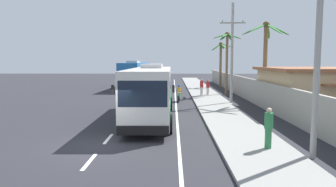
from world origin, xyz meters
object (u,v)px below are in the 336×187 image
(pedestrian_midwalk, at_px, (208,87))
(utility_pole_mid, at_px, (232,52))
(coach_bus_far_lane, at_px, (135,74))
(pedestrian_near_kerb, at_px, (202,87))
(pedestrian_far_walk, at_px, (269,127))
(palm_third, at_px, (227,50))
(motorcycle_beside_bus, at_px, (179,95))
(coach_bus_foreground, at_px, (151,91))
(palm_second, at_px, (221,57))
(palm_nearest, at_px, (266,49))
(utility_pole_nearest, at_px, (316,43))

(pedestrian_midwalk, distance_m, utility_pole_mid, 7.40)
(coach_bus_far_lane, xyz_separation_m, utility_pole_mid, (10.43, -15.32, 2.59))
(coach_bus_far_lane, height_order, pedestrian_near_kerb, coach_bus_far_lane)
(pedestrian_far_walk, distance_m, palm_third, 22.66)
(coach_bus_far_lane, xyz_separation_m, motorcycle_beside_bus, (5.78, -13.81, -1.36))
(coach_bus_foreground, xyz_separation_m, palm_second, (8.26, 24.26, 2.44))
(palm_nearest, relative_size, palm_second, 1.10)
(pedestrian_midwalk, bearing_deg, utility_pole_nearest, -119.12)
(coach_bus_far_lane, height_order, pedestrian_midwalk, coach_bus_far_lane)
(palm_nearest, bearing_deg, coach_bus_far_lane, 128.10)
(pedestrian_near_kerb, distance_m, pedestrian_far_walk, 20.39)
(coach_bus_far_lane, relative_size, utility_pole_nearest, 1.42)
(utility_pole_nearest, bearing_deg, palm_third, 88.54)
(pedestrian_midwalk, bearing_deg, motorcycle_beside_bus, -157.60)
(utility_pole_mid, distance_m, palm_third, 7.47)
(coach_bus_far_lane, bearing_deg, palm_second, 7.65)
(motorcycle_beside_bus, relative_size, palm_nearest, 0.27)
(palm_third, bearing_deg, coach_bus_far_lane, 144.93)
(pedestrian_midwalk, xyz_separation_m, pedestrian_far_walk, (0.22, -21.11, 0.06))
(coach_bus_far_lane, xyz_separation_m, pedestrian_near_kerb, (8.30, -9.76, -0.94))
(motorcycle_beside_bus, bearing_deg, utility_pole_mid, -18.03)
(motorcycle_beside_bus, bearing_deg, pedestrian_far_walk, -77.95)
(utility_pole_nearest, xyz_separation_m, utility_pole_mid, (-0.25, 15.70, 0.07))
(pedestrian_near_kerb, bearing_deg, pedestrian_midwalk, -114.37)
(utility_pole_nearest, relative_size, palm_nearest, 1.19)
(utility_pole_mid, height_order, palm_second, utility_pole_mid)
(pedestrian_far_walk, relative_size, palm_nearest, 0.24)
(motorcycle_beside_bus, bearing_deg, palm_nearest, -20.99)
(pedestrian_midwalk, xyz_separation_m, utility_pole_nearest, (1.64, -22.01, 3.54))
(coach_bus_foreground, xyz_separation_m, pedestrian_near_kerb, (4.53, 12.89, -0.83))
(coach_bus_far_lane, relative_size, palm_nearest, 1.68)
(motorcycle_beside_bus, height_order, utility_pole_mid, utility_pole_mid)
(utility_pole_mid, bearing_deg, palm_second, 84.61)
(pedestrian_midwalk, distance_m, pedestrian_far_walk, 21.11)
(pedestrian_midwalk, bearing_deg, palm_second, 40.92)
(utility_pole_nearest, xyz_separation_m, palm_second, (1.35, 32.64, -0.20))
(coach_bus_foreground, xyz_separation_m, palm_nearest, (9.23, 6.07, 2.92))
(pedestrian_midwalk, xyz_separation_m, palm_nearest, (3.95, -7.56, 3.82))
(coach_bus_far_lane, xyz_separation_m, pedestrian_far_walk, (9.27, -30.12, -0.96))
(utility_pole_nearest, xyz_separation_m, palm_third, (0.59, 23.11, 0.56))
(pedestrian_near_kerb, distance_m, palm_second, 12.41)
(palm_nearest, distance_m, palm_third, 8.84)
(coach_bus_foreground, distance_m, palm_third, 16.84)
(palm_second, bearing_deg, motorcycle_beside_bus, -112.05)
(palm_third, bearing_deg, pedestrian_midwalk, -153.73)
(coach_bus_foreground, relative_size, utility_pole_nearest, 1.45)
(coach_bus_foreground, xyz_separation_m, pedestrian_far_walk, (5.50, -7.47, -0.84))
(coach_bus_foreground, relative_size, palm_third, 1.74)
(pedestrian_near_kerb, xyz_separation_m, utility_pole_mid, (2.14, -5.56, 3.54))
(palm_nearest, bearing_deg, pedestrian_midwalk, 117.61)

